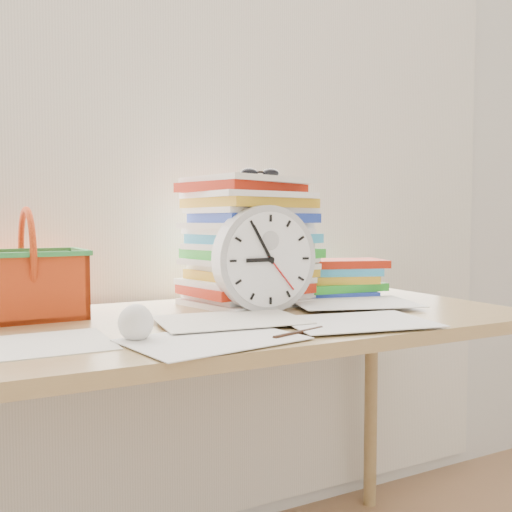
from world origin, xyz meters
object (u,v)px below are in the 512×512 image
desk (237,347)px  basket (27,264)px  paper_stack (249,241)px  clock (265,259)px  book_stack (336,278)px

desk → basket: size_ratio=5.54×
paper_stack → clock: bearing=-101.7°
clock → book_stack: size_ratio=1.00×
basket → book_stack: bearing=-3.9°
paper_stack → clock: (-0.03, -0.15, -0.04)m
clock → basket: (-0.53, 0.17, -0.01)m
paper_stack → clock: 0.15m
book_stack → basket: (-0.85, 0.03, 0.07)m
desk → book_stack: size_ratio=5.28×
book_stack → desk: bearing=-157.7°
paper_stack → basket: (-0.56, 0.03, -0.04)m
desk → paper_stack: (0.12, 0.17, 0.25)m
desk → basket: basket is taller
paper_stack → basket: 0.56m
paper_stack → clock: size_ratio=1.29×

